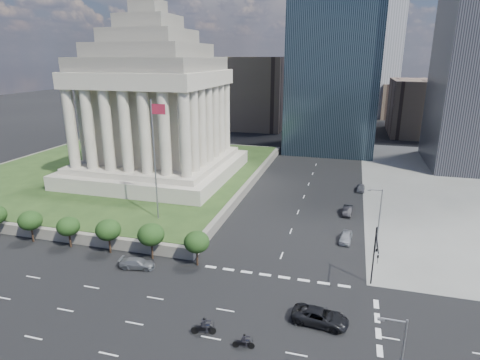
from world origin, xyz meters
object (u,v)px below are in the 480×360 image
(parked_sedan_far, at_px, (361,188))
(motorcycle_lead, at_px, (243,341))
(parked_sedan_near, at_px, (346,237))
(traffic_signal_ne, at_px, (375,254))
(motorcycle_trail, at_px, (203,326))
(parked_sedan_mid, at_px, (347,211))
(flagpole, at_px, (155,154))
(pickup_truck, at_px, (320,317))
(war_memorial, at_px, (153,89))
(street_lamp_north, at_px, (378,217))
(suv_grey, at_px, (137,263))

(parked_sedan_far, height_order, motorcycle_lead, motorcycle_lead)
(motorcycle_lead, bearing_deg, parked_sedan_near, 63.17)
(traffic_signal_ne, distance_m, motorcycle_trail, 22.34)
(parked_sedan_mid, relative_size, parked_sedan_far, 1.11)
(flagpole, bearing_deg, pickup_truck, -32.82)
(war_memorial, distance_m, street_lamp_north, 54.92)
(suv_grey, relative_size, parked_sedan_far, 1.20)
(flagpole, distance_m, parked_sedan_mid, 36.57)
(parked_sedan_near, bearing_deg, pickup_truck, -90.45)
(war_memorial, height_order, flagpole, war_memorial)
(flagpole, bearing_deg, traffic_signal_ne, -16.71)
(street_lamp_north, distance_m, motorcycle_trail, 30.98)
(traffic_signal_ne, bearing_deg, motorcycle_lead, -132.05)
(war_memorial, height_order, suv_grey, war_memorial)
(suv_grey, bearing_deg, traffic_signal_ne, -93.43)
(war_memorial, bearing_deg, suv_grey, -67.64)
(parked_sedan_mid, bearing_deg, war_memorial, 171.89)
(traffic_signal_ne, bearing_deg, parked_sedan_mid, 97.78)
(parked_sedan_far, bearing_deg, suv_grey, -122.07)
(war_memorial, bearing_deg, motorcycle_lead, -55.22)
(traffic_signal_ne, bearing_deg, street_lamp_north, 85.81)
(parked_sedan_near, relative_size, motorcycle_lead, 1.98)
(war_memorial, bearing_deg, parked_sedan_far, 7.55)
(traffic_signal_ne, xyz_separation_m, motorcycle_trail, (-17.46, -13.27, -4.24))
(flagpole, relative_size, suv_grey, 4.03)
(parked_sedan_near, height_order, motorcycle_lead, motorcycle_lead)
(motorcycle_lead, bearing_deg, flagpole, 122.87)
(flagpole, distance_m, pickup_truck, 36.22)
(street_lamp_north, xyz_separation_m, parked_sedan_far, (-1.83, 29.03, -4.96))
(motorcycle_lead, bearing_deg, traffic_signal_ne, 39.54)
(street_lamp_north, relative_size, pickup_truck, 1.61)
(motorcycle_trail, bearing_deg, pickup_truck, 9.98)
(war_memorial, distance_m, pickup_truck, 62.39)
(suv_grey, bearing_deg, parked_sedan_near, -67.73)
(traffic_signal_ne, height_order, suv_grey, traffic_signal_ne)
(war_memorial, bearing_deg, flagpole, -63.11)
(suv_grey, height_order, motorcycle_lead, motorcycle_lead)
(war_memorial, height_order, parked_sedan_mid, war_memorial)
(traffic_signal_ne, distance_m, motorcycle_lead, 19.63)
(flagpole, xyz_separation_m, parked_sedan_far, (33.33, 30.03, -12.41))
(flagpole, distance_m, parked_sedan_far, 46.55)
(parked_sedan_mid, bearing_deg, parked_sedan_near, -86.68)
(suv_grey, xyz_separation_m, parked_sedan_mid, (27.78, 28.30, 0.04))
(parked_sedan_near, bearing_deg, parked_sedan_mid, 95.23)
(parked_sedan_far, bearing_deg, pickup_truck, -92.45)
(street_lamp_north, bearing_deg, parked_sedan_far, 93.60)
(traffic_signal_ne, height_order, street_lamp_north, street_lamp_north)
(pickup_truck, relative_size, parked_sedan_far, 1.50)
(motorcycle_lead, xyz_separation_m, motorcycle_trail, (-4.65, 0.94, 0.16))
(war_memorial, xyz_separation_m, flagpole, (12.17, -24.00, -8.29))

